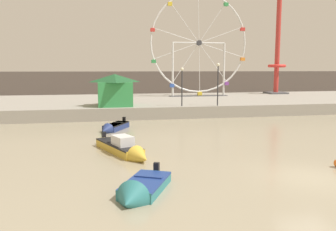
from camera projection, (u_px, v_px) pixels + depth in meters
ground_plane at (310, 178)px, 15.62m from camera, size 240.00×240.00×0.00m
quay_promenade at (174, 103)px, 43.51m from camera, size 110.00×19.20×1.18m
distant_town_skyline at (146, 83)px, 67.71m from camera, size 140.00×3.00×4.40m
motorboat_navy_blue at (113, 127)px, 27.60m from camera, size 2.66×3.78×1.06m
motorboat_mustard_yellow at (125, 149)px, 19.84m from camera, size 3.05×5.67×1.33m
motorboat_teal_painted at (140, 191)px, 13.33m from camera, size 2.80×3.79×1.31m
ferris_wheel_white_frame at (199, 44)px, 46.69m from camera, size 13.36×1.20×13.84m
drop_tower_red_tower at (277, 56)px, 51.65m from camera, size 2.80×2.80×14.63m
carnival_booth_green_kiosk at (115, 89)px, 34.70m from camera, size 3.67×3.62×3.19m
promenade_lamp_near at (218, 78)px, 34.77m from camera, size 0.32×0.32×4.26m
promenade_lamp_far at (182, 81)px, 34.42m from camera, size 0.32×0.32×3.83m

